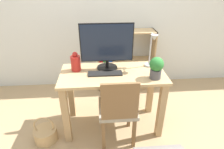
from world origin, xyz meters
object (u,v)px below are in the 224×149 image
at_px(desk_lamp, 152,48).
at_px(basket, 46,134).
at_px(monitor, 107,45).
at_px(potted_plant, 156,67).
at_px(keyboard, 105,73).
at_px(vase, 76,63).
at_px(chair, 118,109).
at_px(bookshelf, 115,64).

xyz_separation_m(desk_lamp, basket, (-1.22, -0.28, -0.90)).
height_order(monitor, desk_lamp, monitor).
bearing_deg(basket, potted_plant, 2.00).
bearing_deg(keyboard, desk_lamp, 12.22).
bearing_deg(vase, basket, -142.34).
bearing_deg(basket, monitor, 23.87).
xyz_separation_m(monitor, keyboard, (-0.03, -0.15, -0.27)).
distance_m(desk_lamp, chair, 0.76).
distance_m(desk_lamp, basket, 1.54).
distance_m(keyboard, potted_plant, 0.54).
bearing_deg(potted_plant, vase, 163.19).
bearing_deg(vase, bookshelf, 58.25).
distance_m(potted_plant, chair, 0.58).
relative_size(monitor, keyboard, 1.58).
bearing_deg(monitor, keyboard, -101.28).
relative_size(keyboard, chair, 0.44).
distance_m(potted_plant, basket, 1.44).
height_order(monitor, keyboard, monitor).
bearing_deg(keyboard, vase, 159.20).
height_order(desk_lamp, chair, desk_lamp).
distance_m(monitor, keyboard, 0.31).
bearing_deg(monitor, chair, -77.54).
distance_m(desk_lamp, potted_plant, 0.27).
bearing_deg(potted_plant, basket, -178.00).
bearing_deg(vase, desk_lamp, -0.54).
bearing_deg(chair, bookshelf, 77.49).
xyz_separation_m(keyboard, basket, (-0.70, -0.17, -0.66)).
relative_size(desk_lamp, potted_plant, 1.74).
distance_m(chair, bookshelf, 1.19).
distance_m(vase, basket, 0.88).
xyz_separation_m(desk_lamp, potted_plant, (-0.01, -0.24, -0.12)).
distance_m(monitor, basket, 1.22).
height_order(desk_lamp, potted_plant, desk_lamp).
bearing_deg(basket, vase, 37.66).
xyz_separation_m(keyboard, bookshelf, (0.19, 0.94, -0.33)).
xyz_separation_m(vase, basket, (-0.38, -0.29, -0.74)).
distance_m(chair, basket, 0.90).
distance_m(monitor, vase, 0.39).
bearing_deg(desk_lamp, keyboard, -167.78).
bearing_deg(potted_plant, chair, -163.35).
height_order(vase, bookshelf, vase).
relative_size(chair, basket, 2.55).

